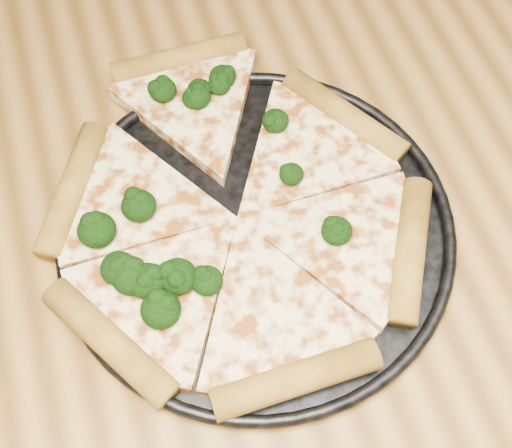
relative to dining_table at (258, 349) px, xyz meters
name	(u,v)px	position (x,y,z in m)	size (l,w,h in m)	color
dining_table	(258,349)	(0.00, 0.00, 0.00)	(1.20, 0.90, 0.75)	olive
pizza_pan	(256,229)	(0.02, 0.07, 0.10)	(0.33, 0.33, 0.02)	black
pizza	(235,212)	(0.01, 0.08, 0.11)	(0.33, 0.35, 0.03)	#FBE499
broccoli_florets	(177,209)	(-0.04, 0.09, 0.12)	(0.21, 0.23, 0.02)	black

